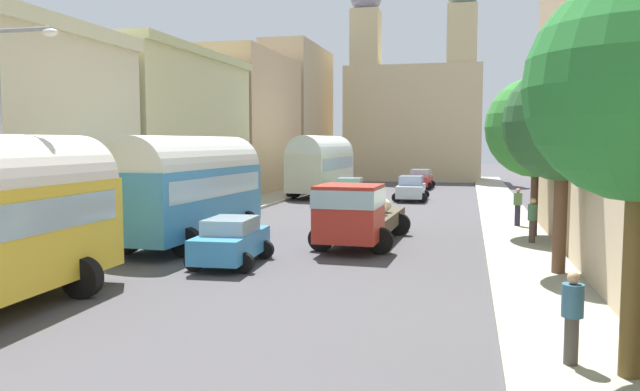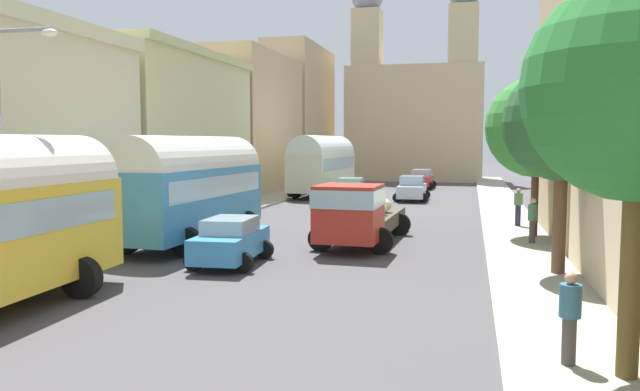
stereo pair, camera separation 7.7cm
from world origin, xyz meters
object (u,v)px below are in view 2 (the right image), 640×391
at_px(cargo_truck_0, 359,213).
at_px(car_3, 351,190).
at_px(car_0, 412,188).
at_px(pedestrian_2, 518,206).
at_px(pedestrian_0, 533,219).
at_px(parked_bus_2, 323,163).
at_px(car_1, 421,179).
at_px(pedestrian_1, 570,316).
at_px(parked_bus_1, 191,185).
at_px(streetlamp_near, 8,133).
at_px(car_2, 231,241).

relative_size(cargo_truck_0, car_3, 1.98).
relative_size(car_0, pedestrian_2, 2.28).
relative_size(pedestrian_0, pedestrian_2, 0.99).
relative_size(parked_bus_2, car_0, 2.29).
bearing_deg(car_1, pedestrian_1, -82.14).
xyz_separation_m(car_1, car_3, (-3.47, -12.28, -0.02)).
relative_size(parked_bus_2, cargo_truck_0, 1.25).
bearing_deg(pedestrian_1, parked_bus_1, 138.42).
bearing_deg(car_3, pedestrian_0, -56.94).
bearing_deg(cargo_truck_0, pedestrian_1, -63.71).
xyz_separation_m(parked_bus_1, parked_bus_2, (-0.05, 21.23, 0.12)).
relative_size(cargo_truck_0, streetlamp_near, 1.11).
bearing_deg(car_3, car_1, 74.22).
xyz_separation_m(parked_bus_2, cargo_truck_0, (6.24, -20.42, -1.11)).
relative_size(parked_bus_1, cargo_truck_0, 1.10).
bearing_deg(cargo_truck_0, car_3, 101.87).
relative_size(parked_bus_1, pedestrian_1, 4.82).
xyz_separation_m(parked_bus_2, car_3, (2.82, -4.16, -1.57)).
height_order(car_1, pedestrian_1, pedestrian_1).
bearing_deg(pedestrian_2, streetlamp_near, -133.81).
relative_size(car_1, pedestrian_1, 2.46).
relative_size(parked_bus_2, streetlamp_near, 1.38).
xyz_separation_m(car_1, pedestrian_2, (5.91, -22.36, 0.23)).
relative_size(parked_bus_1, car_2, 2.22).
bearing_deg(car_0, car_2, -99.02).
xyz_separation_m(cargo_truck_0, pedestrian_0, (6.14, 1.57, -0.20)).
relative_size(car_2, pedestrian_0, 2.08).
bearing_deg(car_2, car_0, 80.98).
bearing_deg(parked_bus_1, pedestrian_1, -41.58).
bearing_deg(car_1, parked_bus_2, -127.79).
distance_m(car_0, car_1, 10.45).
bearing_deg(car_0, parked_bus_2, 160.33).
bearing_deg(pedestrian_0, cargo_truck_0, -165.64).
height_order(cargo_truck_0, car_0, cargo_truck_0).
bearing_deg(streetlamp_near, pedestrian_0, 34.95).
bearing_deg(pedestrian_2, car_3, 132.94).
bearing_deg(cargo_truck_0, parked_bus_1, -172.54).
xyz_separation_m(cargo_truck_0, car_3, (-3.42, 16.25, -0.45)).
xyz_separation_m(car_2, streetlamp_near, (-4.52, -4.01, 3.29)).
distance_m(car_2, pedestrian_0, 11.02).
height_order(car_0, car_3, car_0).
bearing_deg(car_2, streetlamp_near, -138.39).
distance_m(parked_bus_1, pedestrian_2, 14.07).
relative_size(car_0, car_2, 1.11).
relative_size(parked_bus_2, pedestrian_0, 5.25).
height_order(parked_bus_1, cargo_truck_0, parked_bus_1).
distance_m(cargo_truck_0, pedestrian_2, 8.59).
xyz_separation_m(pedestrian_0, pedestrian_1, (-0.60, -12.80, -0.05)).
bearing_deg(parked_bus_2, parked_bus_1, -89.87).
relative_size(pedestrian_1, streetlamp_near, 0.25).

